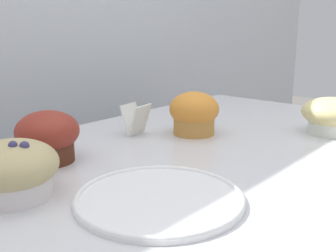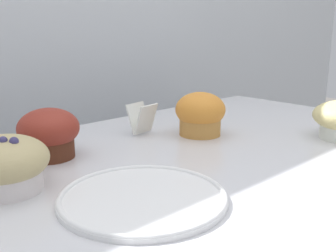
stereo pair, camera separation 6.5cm
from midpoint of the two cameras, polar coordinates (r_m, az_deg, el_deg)
wall_back at (r=1.14m, az=-15.59°, el=0.94°), size 3.20×0.10×1.80m
muffin_front_center at (r=0.53m, az=-19.37°, el=-5.32°), size 0.11×0.11×0.08m
muffin_back_right at (r=0.64m, az=-14.17°, el=-1.02°), size 0.10×0.10×0.08m
muffin_front_left at (r=0.77m, az=7.15°, el=1.74°), size 0.10×0.10×0.08m
serving_plate at (r=0.48m, az=0.24°, el=-10.28°), size 0.21×0.21×0.01m
price_card at (r=0.77m, az=-1.36°, el=1.09°), size 0.06×0.05×0.06m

